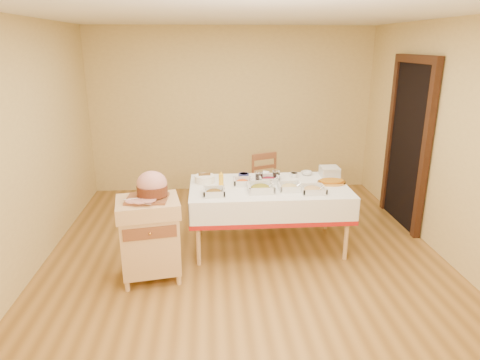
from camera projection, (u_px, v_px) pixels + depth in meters
name	position (u px, v px, depth m)	size (l,w,h in m)	color
room_shell	(245.00, 146.00, 4.48)	(5.00, 5.00, 5.00)	olive
doorway	(408.00, 142.00, 5.55)	(0.09, 1.10, 2.20)	black
dining_table	(269.00, 199.00, 5.00)	(1.82, 1.02, 0.76)	#E3B67D
butcher_cart	(150.00, 234.00, 4.32)	(0.69, 0.60, 0.86)	#E3B67D
dining_chair	(268.00, 186.00, 5.86)	(0.52, 0.50, 0.90)	brown
ham_on_board	(151.00, 187.00, 4.20)	(0.42, 0.41, 0.28)	brown
serving_dish_a	(214.00, 192.00, 4.64)	(0.24, 0.23, 0.10)	silver
serving_dish_b	(261.00, 188.00, 4.76)	(0.29, 0.29, 0.12)	silver
serving_dish_c	(290.00, 187.00, 4.80)	(0.25, 0.25, 0.10)	silver
serving_dish_d	(313.00, 189.00, 4.72)	(0.26, 0.26, 0.10)	silver
serving_dish_e	(243.00, 182.00, 4.98)	(0.22, 0.21, 0.10)	silver
serving_dish_f	(269.00, 179.00, 5.06)	(0.24, 0.23, 0.11)	silver
small_bowl_left	(206.00, 177.00, 5.15)	(0.11, 0.11, 0.05)	silver
small_bowl_mid	(244.00, 175.00, 5.23)	(0.13, 0.13, 0.05)	navy
small_bowl_right	(294.00, 175.00, 5.26)	(0.10, 0.10, 0.05)	silver
bowl_white_imported	(264.00, 174.00, 5.35)	(0.14, 0.14, 0.03)	silver
bowl_small_imported	(306.00, 173.00, 5.35)	(0.14, 0.14, 0.04)	silver
preserve_jar_left	(259.00, 176.00, 5.11)	(0.09, 0.09, 0.12)	silver
preserve_jar_right	(276.00, 175.00, 5.16)	(0.09, 0.09, 0.12)	silver
mustard_bottle	(221.00, 179.00, 4.92)	(0.06, 0.06, 0.17)	yellow
bread_basket	(205.00, 179.00, 5.05)	(0.24, 0.24, 0.10)	white
plate_stack	(330.00, 172.00, 5.28)	(0.22, 0.22, 0.12)	silver
brass_platter	(331.00, 182.00, 5.01)	(0.33, 0.24, 0.04)	gold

